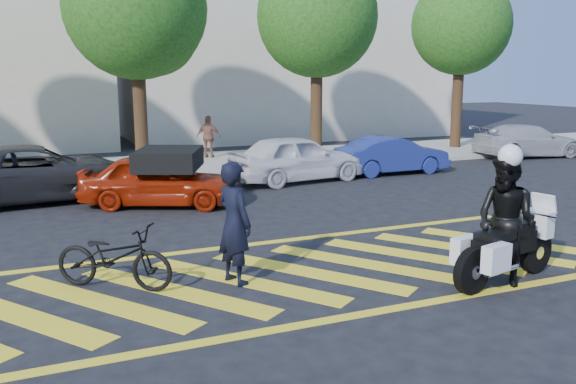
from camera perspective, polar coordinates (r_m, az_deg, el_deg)
name	(u,v)px	position (r m, az deg, el deg)	size (l,w,h in m)	color
ground	(280,276)	(9.86, -0.77, -7.87)	(90.00, 90.00, 0.00)	black
sidewalk	(143,167)	(21.15, -13.42, 2.28)	(60.00, 5.00, 0.15)	#9E998E
crosswalk	(278,276)	(9.84, -0.98, -7.88)	(12.33, 4.00, 0.01)	yellow
building_right	(284,27)	(32.25, -0.42, 15.18)	(16.00, 8.00, 11.00)	beige
tree_center	(139,13)	(21.09, -13.73, 15.94)	(4.60, 4.60, 7.56)	black
tree_right	(319,21)	(23.13, 2.96, 15.65)	(4.40, 4.40, 7.41)	black
tree_far_right	(462,29)	(26.64, 16.01, 14.42)	(4.00, 4.00, 7.10)	black
officer_bike	(234,223)	(9.33, -5.05, -2.92)	(0.69, 0.46, 1.90)	black
bicycle	(114,257)	(9.54, -15.97, -5.86)	(0.65, 1.87, 0.98)	black
police_motorcycle	(505,248)	(9.95, 19.64, -4.96)	(2.32, 0.99, 1.04)	black
officer_moto	(506,220)	(9.84, 19.70, -2.53)	(0.97, 0.76, 1.99)	black
red_convertible	(159,180)	(15.14, -11.99, 1.10)	(1.51, 3.75, 1.28)	#931C06
parked_mid_left	(36,173)	(16.64, -22.53, 1.65)	(2.38, 5.17, 1.44)	black
parked_mid_right	(297,158)	(18.17, 0.83, 3.19)	(1.67, 4.14, 1.41)	silver
parked_right	(392,155)	(19.92, 9.75, 3.43)	(1.27, 3.65, 1.20)	navy
parked_far_right	(528,141)	(25.32, 21.54, 4.48)	(1.76, 4.32, 1.25)	#A0A2A8
pedestrian_right	(209,137)	(22.50, -7.42, 5.16)	(0.90, 0.37, 1.53)	#905741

